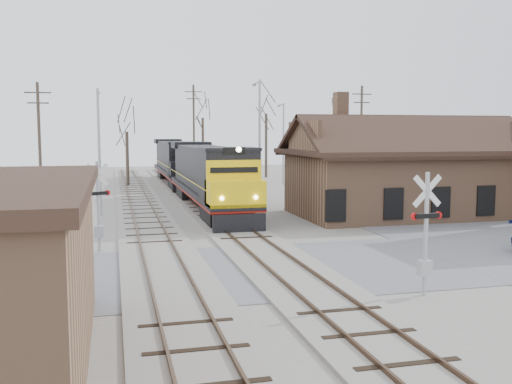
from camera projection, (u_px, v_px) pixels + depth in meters
ground at (281, 268)px, 22.49m from camera, size 140.00×140.00×0.00m
road at (281, 267)px, 22.48m from camera, size 60.00×9.00×0.03m
track_main at (215, 214)px, 36.95m from camera, size 3.40×90.00×0.24m
track_siding at (145, 216)px, 35.86m from camera, size 3.40×90.00×0.24m
depot at (406, 178)px, 36.72m from camera, size 15.20×9.31×7.90m
locomotive_lead at (209, 176)px, 38.86m from camera, size 3.05×20.41×4.53m
locomotive_trailing at (176, 161)px, 58.81m from camera, size 3.05×20.41×4.29m
crossbuck_near at (426, 238)px, 18.48m from camera, size 1.16×0.30×4.05m
crossbuck_far at (98, 210)px, 25.30m from camera, size 1.08×0.55×4.04m
streetlight_a at (99, 144)px, 36.51m from camera, size 0.25×2.04×8.11m
streetlight_b at (259, 135)px, 42.33m from camera, size 0.25×2.04×9.11m
streetlight_c at (283, 139)px, 57.79m from camera, size 0.25×2.04×8.24m
utility_pole_a at (39, 139)px, 44.59m from camera, size 2.00×0.24×9.20m
utility_pole_b at (194, 130)px, 65.92m from camera, size 2.00×0.24×10.78m
utility_pole_c at (361, 135)px, 55.19m from camera, size 2.00×0.24×9.79m
tree_b at (127, 123)px, 56.05m from camera, size 3.60×3.60×8.83m
tree_c at (203, 108)px, 70.91m from camera, size 4.76×4.76×11.66m
tree_d at (266, 103)px, 66.96m from camera, size 5.01×5.01×12.28m
tree_e at (340, 121)px, 65.23m from camera, size 3.78×3.78×9.27m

